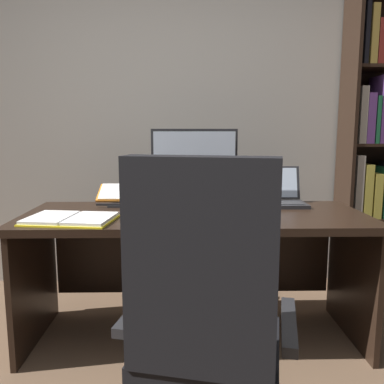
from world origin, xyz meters
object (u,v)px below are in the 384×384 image
object	(u,v)px
laptop	(277,197)
open_binder	(70,219)
desk	(194,243)
pen	(150,210)
keyboard	(196,216)
computer_mouse	(253,214)
monitor	(194,166)
office_chair	(205,340)
reading_stand_with_book	(122,195)
notepad	(146,211)

from	to	relation	value
laptop	open_binder	size ratio (longest dim) A/B	0.69
desk	pen	distance (m)	0.33
keyboard	computer_mouse	world-z (taller)	computer_mouse
monitor	laptop	distance (m)	0.54
office_chair	keyboard	distance (m)	0.79
computer_mouse	reading_stand_with_book	world-z (taller)	reading_stand_with_book
desk	monitor	xyz separation A→B (m)	(0.00, 0.16, 0.43)
laptop	notepad	xyz separation A→B (m)	(-0.78, -0.22, -0.04)
reading_stand_with_book	open_binder	xyz separation A→B (m)	(-0.19, -0.48, -0.05)
reading_stand_with_book	open_binder	size ratio (longest dim) A/B	0.65
monitor	notepad	size ratio (longest dim) A/B	2.47
office_chair	laptop	world-z (taller)	office_chair
open_binder	reading_stand_with_book	bearing A→B (deg)	76.27
computer_mouse	open_binder	size ratio (longest dim) A/B	0.22
computer_mouse	notepad	distance (m)	0.59
office_chair	notepad	world-z (taller)	office_chair
computer_mouse	office_chair	bearing A→B (deg)	-111.24
notepad	computer_mouse	bearing A→B (deg)	-15.75
office_chair	open_binder	size ratio (longest dim) A/B	2.38
laptop	open_binder	xyz separation A→B (m)	(-1.14, -0.43, -0.04)
office_chair	laptop	xyz separation A→B (m)	(0.50, 1.12, 0.31)
computer_mouse	monitor	bearing A→B (deg)	128.52
monitor	computer_mouse	size ratio (longest dim) A/B	4.98
desk	office_chair	size ratio (longest dim) A/B	1.69
reading_stand_with_book	notepad	distance (m)	0.32
office_chair	keyboard	size ratio (longest dim) A/B	2.64
office_chair	computer_mouse	bearing A→B (deg)	82.11
desk	keyboard	bearing A→B (deg)	-88.86
office_chair	reading_stand_with_book	size ratio (longest dim) A/B	3.64
office_chair	keyboard	world-z (taller)	office_chair
notepad	pen	distance (m)	0.02
laptop	keyboard	world-z (taller)	laptop
monitor	pen	bearing A→B (deg)	-139.21
monitor	pen	size ratio (longest dim) A/B	3.70
keyboard	pen	distance (m)	0.30
office_chair	reading_stand_with_book	distance (m)	1.30
desk	laptop	size ratio (longest dim) A/B	5.81
monitor	laptop	world-z (taller)	monitor
desk	computer_mouse	size ratio (longest dim) A/B	18.03
laptop	keyboard	bearing A→B (deg)	-143.25
monitor	keyboard	world-z (taller)	monitor
office_chair	pen	size ratio (longest dim) A/B	7.93
desk	keyboard	xyz separation A→B (m)	(0.00, -0.22, 0.20)
notepad	monitor	bearing A→B (deg)	38.63
monitor	open_binder	xyz separation A→B (m)	(-0.63, -0.43, -0.23)
desk	reading_stand_with_book	world-z (taller)	reading_stand_with_book
open_binder	pen	world-z (taller)	open_binder
computer_mouse	open_binder	xyz separation A→B (m)	(-0.93, -0.05, -0.01)
monitor	keyboard	bearing A→B (deg)	-90.00
notepad	desk	bearing A→B (deg)	11.81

